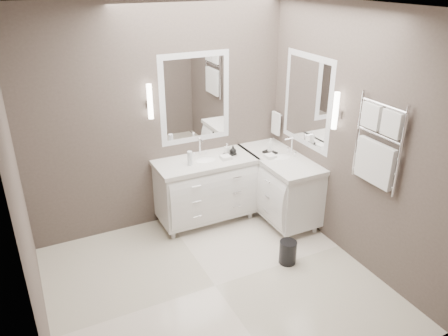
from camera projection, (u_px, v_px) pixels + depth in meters
name	position (u px, v px, depth m)	size (l,w,h in m)	color
floor	(215.00, 286.00, 4.49)	(3.20, 3.00, 0.01)	silver
ceiling	(212.00, 6.00, 3.36)	(3.20, 3.00, 0.01)	white
wall_back	(160.00, 119.00, 5.15)	(3.20, 0.01, 2.70)	#524742
wall_front	(317.00, 257.00, 2.69)	(3.20, 0.01, 2.70)	#524742
wall_left	(21.00, 205.00, 3.28)	(0.01, 3.00, 2.70)	#524742
wall_right	(353.00, 138.00, 4.57)	(0.01, 3.00, 2.70)	#524742
vanity_back	(206.00, 186.00, 5.46)	(1.24, 0.59, 0.97)	white
vanity_right	(279.00, 183.00, 5.55)	(0.59, 1.24, 0.97)	white
mirror_back	(195.00, 98.00, 5.23)	(0.90, 0.02, 1.10)	white
mirror_right	(307.00, 101.00, 5.13)	(0.02, 0.90, 1.10)	white
sconce_back	(150.00, 102.00, 4.93)	(0.06, 0.06, 0.40)	white
sconce_right	(335.00, 111.00, 4.61)	(0.06, 0.06, 0.40)	white
towel_bar_corner	(276.00, 123.00, 5.74)	(0.03, 0.22, 0.30)	white
towel_ladder	(377.00, 148.00, 4.20)	(0.06, 0.58, 0.90)	white
waste_bin	(288.00, 252.00, 4.79)	(0.19, 0.19, 0.27)	black
amenity_tray_back	(230.00, 154.00, 5.44)	(0.14, 0.11, 0.02)	black
amenity_tray_right	(270.00, 153.00, 5.48)	(0.12, 0.16, 0.02)	black
water_bottle	(190.00, 158.00, 5.13)	(0.06, 0.06, 0.17)	silver
soap_bottle_a	(227.00, 148.00, 5.41)	(0.06, 0.06, 0.13)	white
soap_bottle_b	(233.00, 150.00, 5.40)	(0.08, 0.08, 0.11)	black
soap_bottle_c	(270.00, 145.00, 5.44)	(0.07, 0.07, 0.17)	white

